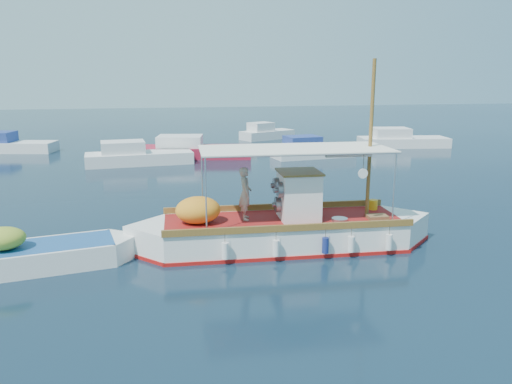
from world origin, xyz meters
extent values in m
plane|color=black|center=(0.00, 0.00, 0.00)|extent=(160.00, 160.00, 0.00)
cube|color=white|center=(0.12, -0.65, 0.38)|extent=(8.32, 3.14, 1.20)
cube|color=white|center=(-3.97, -0.44, 0.38)|extent=(2.73, 2.73, 1.20)
cube|color=white|center=(4.21, -0.86, 0.38)|extent=(2.73, 2.73, 1.20)
cube|color=#A81210|center=(0.12, -0.65, 0.02)|extent=(8.43, 3.24, 0.20)
cube|color=maroon|center=(0.12, -0.65, 0.96)|extent=(8.31, 2.93, 0.07)
cube|color=brown|center=(0.19, 0.73, 1.09)|extent=(8.29, 0.53, 0.22)
cube|color=brown|center=(0.05, -2.02, 1.09)|extent=(8.29, 0.53, 0.22)
cube|color=white|center=(0.67, -0.68, 1.80)|extent=(1.38, 1.48, 1.64)
cube|color=brown|center=(0.67, -0.68, 2.65)|extent=(1.50, 1.60, 0.07)
cylinder|color=slate|center=(-0.06, -0.99, 2.13)|extent=(0.27, 0.56, 0.55)
cylinder|color=slate|center=(-0.02, -0.29, 2.13)|extent=(0.27, 0.56, 0.55)
cylinder|color=slate|center=(-0.04, -0.64, 1.53)|extent=(0.27, 0.56, 0.55)
cylinder|color=brown|center=(3.17, -0.80, 3.71)|extent=(0.14, 0.14, 5.46)
cylinder|color=brown|center=(2.30, -0.76, 3.28)|extent=(1.97, 0.19, 0.09)
cylinder|color=silver|center=(-2.54, 0.69, 2.21)|extent=(0.05, 0.05, 2.46)
cylinder|color=silver|center=(-2.67, -1.71, 2.21)|extent=(0.05, 0.05, 2.46)
cylinder|color=silver|center=(3.67, 0.37, 2.21)|extent=(0.05, 0.05, 2.46)
cylinder|color=silver|center=(3.55, -2.03, 2.21)|extent=(0.05, 0.05, 2.46)
cube|color=silver|center=(0.50, -0.67, 3.46)|extent=(6.57, 2.95, 0.04)
ellipsoid|color=orange|center=(-2.82, -0.50, 1.44)|extent=(1.59, 1.38, 0.92)
cube|color=orange|center=(1.57, -0.12, 1.20)|extent=(0.28, 0.21, 0.44)
cylinder|color=orange|center=(3.76, -0.07, 1.17)|extent=(0.34, 0.34, 0.37)
cube|color=brown|center=(3.37, -1.25, 1.05)|extent=(0.73, 0.53, 0.13)
cylinder|color=#B2B2B2|center=(1.94, -1.34, 1.05)|extent=(0.57, 0.57, 0.13)
cylinder|color=white|center=(2.46, -1.92, 2.76)|extent=(0.33, 0.05, 0.33)
cylinder|color=white|center=(-2.14, -2.06, 0.49)|extent=(0.23, 0.23, 0.52)
cylinder|color=navy|center=(1.13, -2.23, 0.49)|extent=(0.23, 0.23, 0.52)
cylinder|color=white|center=(3.31, -2.34, 0.49)|extent=(0.23, 0.23, 0.52)
imported|color=#A79D8A|center=(-1.17, -0.38, 1.91)|extent=(0.51, 0.71, 1.84)
cube|color=white|center=(-8.01, -1.06, 0.26)|extent=(5.03, 2.69, 0.93)
cube|color=white|center=(-5.66, -0.63, 0.26)|extent=(1.83, 1.83, 0.93)
cube|color=#1D4D88|center=(-8.01, -1.06, 0.71)|extent=(4.99, 2.49, 0.05)
ellipsoid|color=#94AA30|center=(-8.82, -1.21, 1.07)|extent=(1.55, 1.35, 0.69)
cube|color=silver|center=(-5.13, 17.67, 0.30)|extent=(7.26, 3.07, 1.00)
cube|color=silver|center=(-6.19, 17.56, 1.20)|extent=(3.01, 2.30, 0.80)
cube|color=maroon|center=(-1.06, 19.76, 0.30)|extent=(8.36, 4.18, 1.00)
cube|color=silver|center=(-2.24, 19.97, 1.20)|extent=(3.57, 2.91, 0.80)
cube|color=silver|center=(7.39, 18.05, 0.30)|extent=(6.28, 3.03, 1.00)
cube|color=navy|center=(6.50, 17.93, 1.20)|extent=(2.65, 2.19, 0.80)
cube|color=silver|center=(16.61, 21.82, 0.30)|extent=(7.63, 3.63, 1.00)
cube|color=silver|center=(15.52, 21.98, 1.20)|extent=(3.22, 2.61, 0.80)
cube|color=silver|center=(-15.31, 25.44, 0.30)|extent=(7.35, 3.70, 1.00)
cube|color=silver|center=(6.54, 29.44, 0.30)|extent=(5.57, 4.00, 1.00)
cube|color=silver|center=(5.83, 29.11, 1.20)|extent=(2.61, 2.42, 0.80)
camera|label=1|loc=(-4.23, -16.85, 5.87)|focal=35.00mm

